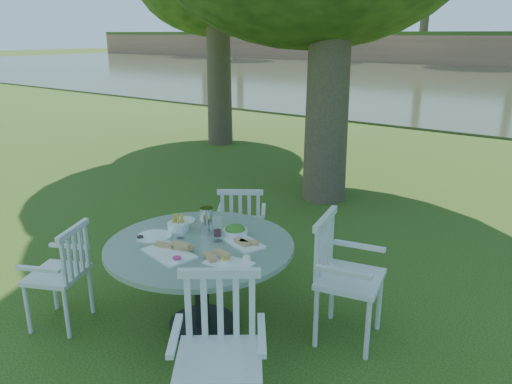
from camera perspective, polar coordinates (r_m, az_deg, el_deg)
ground at (r=5.16m, az=-1.34°, el=-9.57°), size 140.00×140.00×0.00m
table at (r=4.10m, az=-6.37°, el=-7.50°), size 1.52×1.52×0.76m
chair_ne at (r=4.03m, az=9.38°, el=-8.59°), size 0.58×0.60×1.02m
chair_nw at (r=5.11m, az=-1.71°, el=-3.40°), size 0.61×0.61×0.90m
chair_sw at (r=4.44m, az=-20.93°, el=-8.14°), size 0.57×0.58×0.88m
chair_se at (r=3.16m, az=-4.17°, el=-16.55°), size 0.69×0.68×1.00m
tableware at (r=4.11m, az=-6.13°, el=-4.81°), size 1.17×0.85×0.23m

